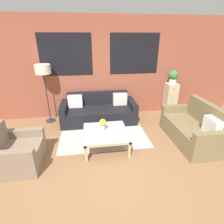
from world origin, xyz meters
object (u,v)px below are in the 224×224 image
object	(u,v)px
potted_plant	(173,76)
settee_vintage	(193,129)
couch_dark	(99,112)
armchair_corner	(16,152)
floor_lamp	(43,72)
coffee_table	(106,134)
flower_vase	(103,124)
drawer_cabinet	(170,99)

from	to	relation	value
potted_plant	settee_vintage	bearing A→B (deg)	-96.01
couch_dark	armchair_corner	xyz separation A→B (m)	(-1.66, -1.69, -0.00)
armchair_corner	potted_plant	xyz separation A→B (m)	(3.90, 1.92, 0.89)
couch_dark	floor_lamp	world-z (taller)	floor_lamp
coffee_table	flower_vase	world-z (taller)	flower_vase
couch_dark	potted_plant	xyz separation A→B (m)	(2.24, 0.23, 0.89)
settee_vintage	armchair_corner	world-z (taller)	settee_vintage
drawer_cabinet	flower_vase	size ratio (longest dim) A/B	3.64
drawer_cabinet	flower_vase	world-z (taller)	drawer_cabinet
settee_vintage	flower_vase	xyz separation A→B (m)	(-2.07, 0.11, 0.23)
potted_plant	floor_lamp	bearing A→B (deg)	-178.93
floor_lamp	potted_plant	xyz separation A→B (m)	(3.63, 0.07, -0.24)
coffee_table	armchair_corner	bearing A→B (deg)	-168.65
couch_dark	floor_lamp	bearing A→B (deg)	173.39
couch_dark	armchair_corner	world-z (taller)	armchair_corner
floor_lamp	potted_plant	world-z (taller)	floor_lamp
armchair_corner	drawer_cabinet	distance (m)	4.35
floor_lamp	couch_dark	bearing A→B (deg)	-6.61
couch_dark	floor_lamp	distance (m)	1.80
settee_vintage	floor_lamp	bearing A→B (deg)	155.95
coffee_table	drawer_cabinet	world-z (taller)	drawer_cabinet
couch_dark	drawer_cabinet	distance (m)	2.26
armchair_corner	floor_lamp	bearing A→B (deg)	81.79
drawer_cabinet	couch_dark	bearing A→B (deg)	-174.18
couch_dark	drawer_cabinet	bearing A→B (deg)	5.82
settee_vintage	potted_plant	distance (m)	1.84
couch_dark	coffee_table	distance (m)	1.35
coffee_table	floor_lamp	size ratio (longest dim) A/B	0.58
coffee_table	flower_vase	size ratio (longest dim) A/B	3.54
settee_vintage	coffee_table	bearing A→B (deg)	178.95
floor_lamp	drawer_cabinet	distance (m)	3.75
settee_vintage	floor_lamp	xyz separation A→B (m)	(-3.46, 1.54, 1.10)
drawer_cabinet	potted_plant	distance (m)	0.69
couch_dark	potted_plant	size ratio (longest dim) A/B	5.26
couch_dark	settee_vintage	world-z (taller)	settee_vintage
armchair_corner	drawer_cabinet	bearing A→B (deg)	26.21
couch_dark	armchair_corner	bearing A→B (deg)	-134.43
couch_dark	potted_plant	world-z (taller)	potted_plant
armchair_corner	flower_vase	bearing A→B (deg)	14.16
potted_plant	flower_vase	world-z (taller)	potted_plant
floor_lamp	drawer_cabinet	size ratio (longest dim) A/B	1.68
couch_dark	coffee_table	size ratio (longest dim) A/B	2.22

